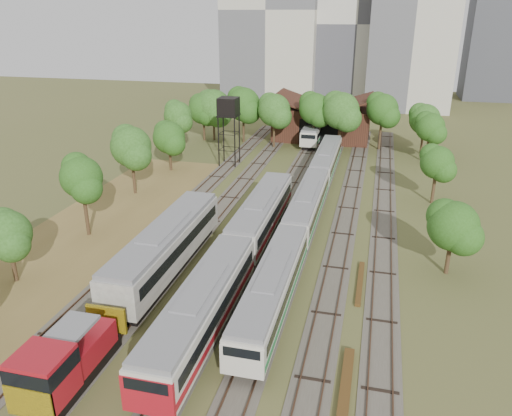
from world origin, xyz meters
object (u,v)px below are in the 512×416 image
(railcar_red_set, at_px, (237,253))
(railcar_green_set, at_px, (307,205))
(shunter_locomotive, at_px, (63,364))
(water_tower, at_px, (228,109))

(railcar_red_set, bearing_deg, railcar_green_set, 72.79)
(railcar_red_set, relative_size, shunter_locomotive, 4.27)
(railcar_red_set, height_order, water_tower, water_tower)
(shunter_locomotive, relative_size, water_tower, 0.84)
(railcar_red_set, bearing_deg, shunter_locomotive, -110.86)
(railcar_green_set, distance_m, water_tower, 23.71)
(shunter_locomotive, height_order, water_tower, water_tower)
(water_tower, bearing_deg, shunter_locomotive, -85.08)
(railcar_red_set, height_order, shunter_locomotive, shunter_locomotive)
(railcar_red_set, distance_m, railcar_green_set, 13.52)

